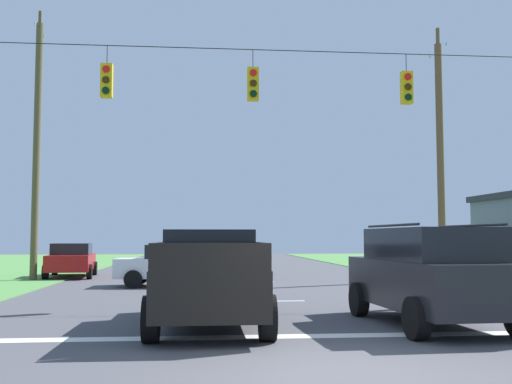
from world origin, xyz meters
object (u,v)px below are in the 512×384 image
overhead_signal_span (258,151)px  utility_pole_mid_right (440,157)px  utility_pole_near_left (37,146)px  distant_car_crossing_white (176,265)px  suv_black (430,273)px  pickup_truck (209,278)px  distant_car_oncoming (72,260)px  distant_car_far_parked (226,257)px

overhead_signal_span → utility_pole_mid_right: size_ratio=1.54×
utility_pole_near_left → distant_car_crossing_white: bearing=-30.1°
suv_black → utility_pole_mid_right: utility_pole_mid_right is taller
pickup_truck → utility_pole_near_left: utility_pole_near_left is taller
pickup_truck → distant_car_crossing_white: 10.07m
overhead_signal_span → utility_pole_near_left: utility_pole_near_left is taller
overhead_signal_span → distant_car_oncoming: overhead_signal_span is taller
suv_black → utility_pole_near_left: 18.68m
distant_car_oncoming → distant_car_far_parked: (7.06, 2.48, 0.00)m
suv_black → distant_car_crossing_white: suv_black is taller
distant_car_oncoming → utility_pole_near_left: size_ratio=0.39×
distant_car_oncoming → utility_pole_mid_right: (15.85, -3.36, 4.40)m
overhead_signal_span → utility_pole_mid_right: 11.51m
overhead_signal_span → distant_car_oncoming: 13.71m
pickup_truck → utility_pole_mid_right: 16.16m
distant_car_far_parked → utility_pole_mid_right: 11.44m
suv_black → distant_car_oncoming: suv_black is taller
pickup_truck → suv_black: 4.51m
suv_black → utility_pole_near_left: bearing=129.7°
overhead_signal_span → pickup_truck: overhead_signal_span is taller
overhead_signal_span → distant_car_crossing_white: bearing=113.8°
distant_car_crossing_white → distant_car_oncoming: (-4.86, 5.40, 0.00)m
overhead_signal_span → pickup_truck: 5.60m
suv_black → distant_car_oncoming: bearing=123.3°
distant_car_far_parked → overhead_signal_span: bearing=-88.8°
overhead_signal_span → utility_pole_near_left: bearing=132.9°
pickup_truck → utility_pole_near_left: size_ratio=0.47×
overhead_signal_span → distant_car_far_parked: 13.97m
suv_black → utility_pole_mid_right: (5.43, 12.49, 4.13)m
overhead_signal_span → suv_black: bearing=-57.4°
utility_pole_mid_right → utility_pole_near_left: (-17.00, 1.45, 0.42)m
distant_car_far_parked → utility_pole_mid_right: utility_pole_mid_right is taller
distant_car_crossing_white → distant_car_far_parked: 8.18m
distant_car_crossing_white → utility_pole_mid_right: size_ratio=0.41×
pickup_truck → distant_car_crossing_white: size_ratio=1.24×
distant_car_crossing_white → pickup_truck: bearing=-83.9°
distant_car_far_parked → utility_pole_near_left: 10.49m
utility_pole_mid_right → overhead_signal_span: bearing=-137.8°
pickup_truck → distant_car_far_parked: size_ratio=1.24×
pickup_truck → distant_car_crossing_white: bearing=96.1°
suv_black → utility_pole_near_left: utility_pole_near_left is taller
pickup_truck → distant_car_oncoming: 16.51m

